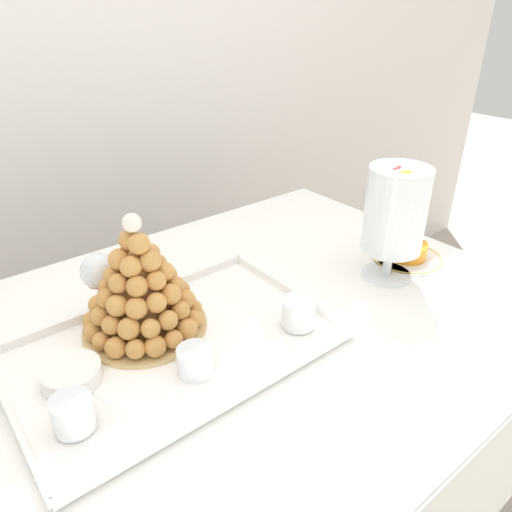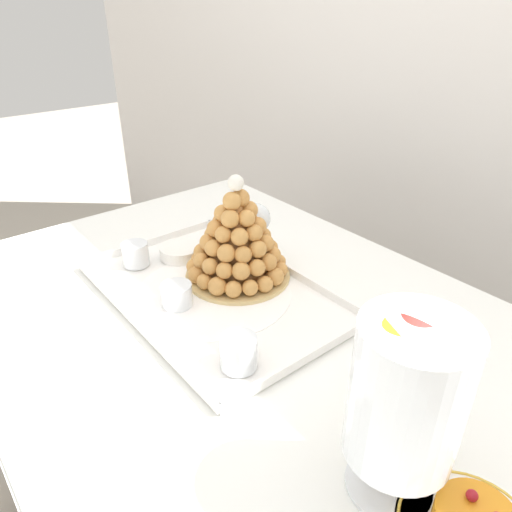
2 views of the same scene
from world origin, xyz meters
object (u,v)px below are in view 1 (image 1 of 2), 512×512
at_px(dessert_cup_left, 73,414).
at_px(dessert_cup_centre, 298,314).
at_px(macaron_goblet, 395,211).
at_px(croquembouche, 141,289).
at_px(fruit_tart_plate, 406,253).
at_px(creme_brulee_ramekin, 71,373).
at_px(serving_tray, 176,346).
at_px(dessert_cup_mid_left, 196,361).
at_px(wine_glass, 100,274).

bearing_deg(dessert_cup_left, dessert_cup_centre, -3.01).
bearing_deg(macaron_goblet, croquembouche, 163.75).
distance_m(dessert_cup_centre, fruit_tart_plate, 0.40).
height_order(macaron_goblet, fruit_tart_plate, macaron_goblet).
bearing_deg(macaron_goblet, creme_brulee_ramekin, 171.54).
bearing_deg(macaron_goblet, fruit_tart_plate, 10.97).
bearing_deg(fruit_tart_plate, croquembouche, 168.00).
height_order(dessert_cup_centre, fruit_tart_plate, dessert_cup_centre).
xyz_separation_m(dessert_cup_left, dessert_cup_centre, (0.42, -0.02, 0.00)).
height_order(serving_tray, dessert_cup_mid_left, dessert_cup_mid_left).
bearing_deg(fruit_tart_plate, macaron_goblet, -169.03).
xyz_separation_m(macaron_goblet, wine_glass, (-0.57, 0.24, -0.05)).
relative_size(croquembouche, wine_glass, 1.63).
height_order(creme_brulee_ramekin, macaron_goblet, macaron_goblet).
relative_size(macaron_goblet, wine_glass, 1.84).
relative_size(croquembouche, macaron_goblet, 0.88).
relative_size(dessert_cup_mid_left, fruit_tart_plate, 0.36).
xyz_separation_m(dessert_cup_left, macaron_goblet, (0.72, -0.00, 0.13)).
relative_size(dessert_cup_centre, creme_brulee_ramekin, 0.65).
xyz_separation_m(croquembouche, creme_brulee_ramekin, (-0.16, -0.05, -0.07)).
xyz_separation_m(dessert_cup_left, dessert_cup_mid_left, (0.20, -0.01, -0.00)).
relative_size(dessert_cup_left, dessert_cup_centre, 0.94).
relative_size(dessert_cup_mid_left, creme_brulee_ramekin, 0.64).
bearing_deg(wine_glass, serving_tray, -70.16).
xyz_separation_m(serving_tray, croquembouche, (-0.02, 0.08, 0.09)).
bearing_deg(creme_brulee_ramekin, croquembouche, 17.98).
xyz_separation_m(macaron_goblet, fruit_tart_plate, (0.10, 0.02, -0.14)).
height_order(serving_tray, macaron_goblet, macaron_goblet).
bearing_deg(dessert_cup_centre, fruit_tart_plate, 5.54).
bearing_deg(creme_brulee_ramekin, fruit_tart_plate, -5.95).
bearing_deg(dessert_cup_centre, serving_tray, 156.45).
relative_size(dessert_cup_mid_left, wine_glass, 0.43).
bearing_deg(wine_glass, macaron_goblet, -22.71).
bearing_deg(fruit_tart_plate, dessert_cup_left, -178.86).
height_order(dessert_cup_mid_left, wine_glass, wine_glass).
relative_size(creme_brulee_ramekin, macaron_goblet, 0.36).
distance_m(creme_brulee_ramekin, macaron_goblet, 0.71).
bearing_deg(fruit_tart_plate, serving_tray, 174.88).
distance_m(serving_tray, dessert_cup_centre, 0.24).
xyz_separation_m(croquembouche, fruit_tart_plate, (0.63, -0.13, -0.08)).
bearing_deg(croquembouche, wine_glass, 115.97).
height_order(dessert_cup_left, wine_glass, wine_glass).
distance_m(dessert_cup_left, fruit_tart_plate, 0.82).
bearing_deg(wine_glass, creme_brulee_ramekin, -131.02).
bearing_deg(wine_glass, dessert_cup_centre, -43.21).
relative_size(creme_brulee_ramekin, wine_glass, 0.67).
xyz_separation_m(croquembouche, dessert_cup_left, (-0.19, -0.15, -0.06)).
distance_m(dessert_cup_centre, wine_glass, 0.38).
relative_size(croquembouche, dessert_cup_left, 3.95).
bearing_deg(dessert_cup_left, dessert_cup_mid_left, -2.92).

